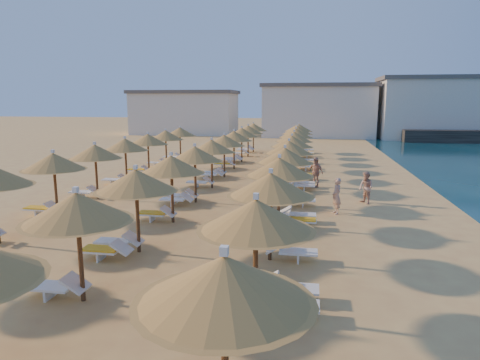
% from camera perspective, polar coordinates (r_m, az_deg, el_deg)
% --- Properties ---
extents(ground, '(220.00, 220.00, 0.00)m').
position_cam_1_polar(ground, '(16.62, -1.49, -6.93)').
color(ground, '#E3B663').
rests_on(ground, ground).
extents(hotel_blocks, '(51.06, 11.71, 8.10)m').
position_cam_1_polar(hotel_blocks, '(61.56, 10.27, 9.16)').
color(hotel_blocks, silver).
rests_on(hotel_blocks, ground).
extents(parasol_row_east, '(2.74, 42.39, 2.94)m').
position_cam_1_polar(parasol_row_east, '(22.11, 6.29, 3.72)').
color(parasol_row_east, brown).
rests_on(parasol_row_east, ground).
extents(parasol_row_west, '(2.74, 42.39, 2.94)m').
position_cam_1_polar(parasol_row_west, '(22.76, -4.83, 3.94)').
color(parasol_row_west, brown).
rests_on(parasol_row_west, ground).
extents(parasol_row_inland, '(2.74, 27.97, 2.94)m').
position_cam_1_polar(parasol_row_inland, '(24.58, -16.79, 4.01)').
color(parasol_row_inland, brown).
rests_on(parasol_row_inland, ground).
extents(loungers, '(12.62, 40.26, 0.66)m').
position_cam_1_polar(loungers, '(22.71, -3.17, -1.28)').
color(loungers, white).
rests_on(loungers, ground).
extents(beachgoer_c, '(1.08, 0.99, 1.77)m').
position_cam_1_polar(beachgoer_c, '(25.32, 10.03, 1.05)').
color(beachgoer_c, tan).
rests_on(beachgoer_c, ground).
extents(beachgoer_b, '(0.91, 0.97, 1.58)m').
position_cam_1_polar(beachgoer_b, '(21.81, 16.43, -1.00)').
color(beachgoer_b, tan).
rests_on(beachgoer_b, ground).
extents(beachgoer_a, '(0.55, 0.68, 1.62)m').
position_cam_1_polar(beachgoer_a, '(19.50, 12.75, -2.09)').
color(beachgoer_a, tan).
rests_on(beachgoer_a, ground).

